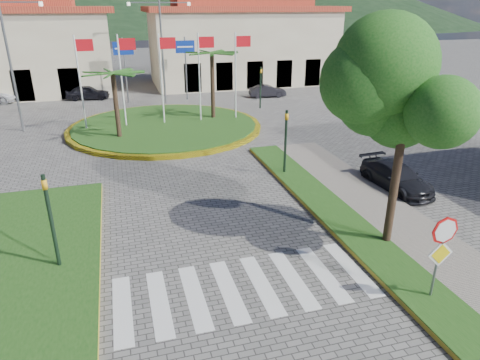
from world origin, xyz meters
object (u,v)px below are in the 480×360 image
object	(u,v)px
roundabout_island	(166,126)
deciduous_tree	(408,95)
car_dark_a	(88,92)
car_side_right	(396,177)
stop_sign	(442,246)
car_dark_b	(267,91)

from	to	relation	value
roundabout_island	deciduous_tree	size ratio (longest dim) A/B	1.87
car_dark_a	car_side_right	distance (m)	28.02
stop_sign	roundabout_island	bearing A→B (deg)	103.73
deciduous_tree	car_dark_b	xyz separation A→B (m)	(4.53, 25.00, -4.64)
roundabout_island	car_side_right	xyz separation A→B (m)	(8.65, -12.95, 0.40)
deciduous_tree	car_side_right	world-z (taller)	deciduous_tree
deciduous_tree	car_side_right	size ratio (longest dim) A/B	1.73
roundabout_island	deciduous_tree	distance (m)	18.55
car_dark_b	car_side_right	bearing A→B (deg)	-178.18
deciduous_tree	car_side_right	xyz separation A→B (m)	(3.16, 4.05, -4.61)
stop_sign	car_side_right	size ratio (longest dim) A/B	0.67
car_dark_a	car_side_right	bearing A→B (deg)	-144.21
deciduous_tree	car_dark_b	size ratio (longest dim) A/B	2.10
car_side_right	deciduous_tree	bearing A→B (deg)	-131.51
roundabout_island	car_side_right	distance (m)	15.58
deciduous_tree	car_dark_b	world-z (taller)	deciduous_tree
deciduous_tree	roundabout_island	bearing A→B (deg)	107.91
stop_sign	car_dark_a	size ratio (longest dim) A/B	0.73
roundabout_island	stop_sign	size ratio (longest dim) A/B	4.79
roundabout_island	car_dark_a	distance (m)	12.54
car_dark_b	deciduous_tree	bearing A→B (deg)	175.30
roundabout_island	car_dark_b	distance (m)	12.83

